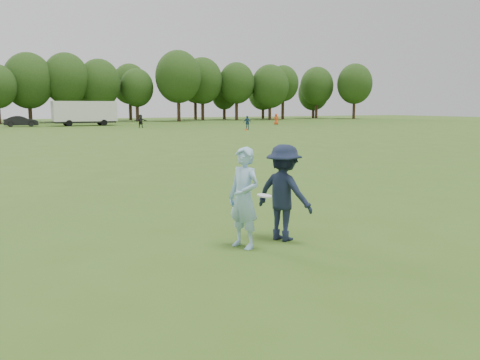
{
  "coord_description": "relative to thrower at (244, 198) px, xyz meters",
  "views": [
    {
      "loc": [
        -4.95,
        -8.01,
        2.62
      ],
      "look_at": [
        -0.14,
        1.17,
        1.1
      ],
      "focal_mm": 38.0,
      "sensor_mm": 36.0,
      "label": 1
    }
  ],
  "objects": [
    {
      "name": "ground",
      "position": [
        0.62,
        -0.11,
        -0.94
      ],
      "size": [
        200.0,
        200.0,
        0.0
      ],
      "primitive_type": "plane",
      "color": "#3A5818",
      "rests_on": "ground"
    },
    {
      "name": "thrower",
      "position": [
        0.0,
        0.0,
        0.0
      ],
      "size": [
        0.65,
        0.79,
        1.88
      ],
      "primitive_type": "imported",
      "rotation": [
        0.0,
        0.0,
        -1.24
      ],
      "color": "#94C1E5",
      "rests_on": "ground"
    },
    {
      "name": "defender",
      "position": [
        0.95,
        0.12,
        0.0
      ],
      "size": [
        1.13,
        1.39,
        1.88
      ],
      "primitive_type": "imported",
      "rotation": [
        0.0,
        0.0,
        1.99
      ],
      "color": "#171F33",
      "rests_on": "ground"
    },
    {
      "name": "player_far_b",
      "position": [
        22.37,
        41.13,
        -0.17
      ],
      "size": [
        0.88,
        0.91,
        1.53
      ],
      "primitive_type": "imported",
      "rotation": [
        0.0,
        0.0,
        -0.82
      ],
      "color": "navy",
      "rests_on": "ground"
    },
    {
      "name": "player_far_c",
      "position": [
        32.57,
        51.59,
        -0.17
      ],
      "size": [
        0.89,
        0.77,
        1.53
      ],
      "primitive_type": "imported",
      "rotation": [
        0.0,
        0.0,
        2.68
      ],
      "color": "#E3471A",
      "rests_on": "ground"
    },
    {
      "name": "player_far_d",
      "position": [
        13.39,
        51.2,
        -0.15
      ],
      "size": [
        1.53,
        0.8,
        1.58
      ],
      "primitive_type": "imported",
      "rotation": [
        0.0,
        0.0,
        -0.24
      ],
      "color": "black",
      "rests_on": "ground"
    },
    {
      "name": "car_f",
      "position": [
        0.99,
        61.26,
        -0.27
      ],
      "size": [
        4.06,
        1.43,
        1.34
      ],
      "primitive_type": "imported",
      "rotation": [
        0.0,
        0.0,
        1.58
      ],
      "color": "black",
      "rests_on": "ground"
    },
    {
      "name": "field_cone",
      "position": [
        21.37,
        39.59,
        -0.79
      ],
      "size": [
        0.28,
        0.28,
        0.3
      ],
      "primitive_type": "cone",
      "color": "#DF430B",
      "rests_on": "ground"
    },
    {
      "name": "disc_in_play",
      "position": [
        0.26,
        -0.3,
        0.07
      ],
      "size": [
        0.3,
        0.3,
        0.07
      ],
      "color": "white",
      "rests_on": "ground"
    },
    {
      "name": "cargo_trailer",
      "position": [
        8.71,
        60.6,
        0.84
      ],
      "size": [
        9.0,
        2.75,
        3.2
      ],
      "color": "white",
      "rests_on": "ground"
    },
    {
      "name": "treeline",
      "position": [
        3.43,
        76.79,
        5.32
      ],
      "size": [
        130.35,
        18.39,
        11.74
      ],
      "color": "#332114",
      "rests_on": "ground"
    }
  ]
}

